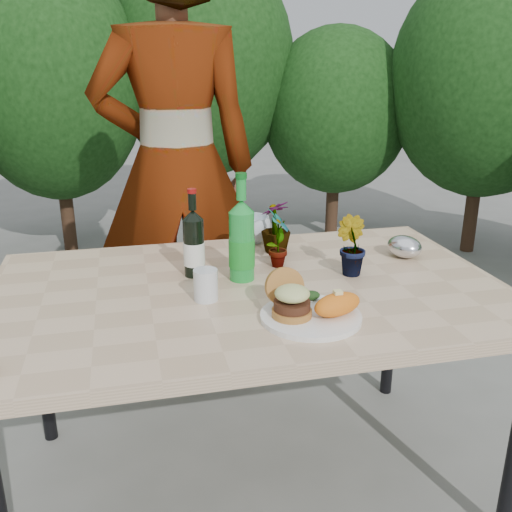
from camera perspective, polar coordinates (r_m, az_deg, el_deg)
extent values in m
plane|color=slate|center=(2.19, -0.51, -21.50)|extent=(80.00, 80.00, 0.00)
cube|color=#CBAB87|center=(1.80, -0.58, -3.68)|extent=(1.60, 1.00, 0.04)
cylinder|color=black|center=(2.33, -20.75, -9.56)|extent=(0.05, 0.05, 0.71)
cylinder|color=black|center=(2.55, 13.39, -6.26)|extent=(0.05, 0.05, 0.71)
cylinder|color=#382316|center=(4.60, -18.22, 3.01)|extent=(0.10, 0.10, 0.42)
ellipsoid|color=#1F4D19|center=(4.44, -19.70, 16.20)|extent=(1.29, 1.29, 1.70)
cylinder|color=#382316|center=(4.81, -4.94, 5.11)|extent=(0.10, 0.10, 0.50)
ellipsoid|color=#1F4D19|center=(4.66, -5.36, 18.71)|extent=(1.41, 1.41, 1.76)
cylinder|color=#382316|center=(4.79, 7.57, 4.20)|extent=(0.10, 0.10, 0.38)
ellipsoid|color=#1F4D19|center=(4.64, 8.04, 14.15)|extent=(1.15, 1.15, 1.28)
cylinder|color=#382316|center=(4.67, 20.61, 3.10)|extent=(0.10, 0.10, 0.44)
ellipsoid|color=#1F4D19|center=(4.52, 22.25, 16.10)|extent=(1.39, 1.39, 1.68)
cylinder|color=white|center=(1.58, 5.50, -6.05)|extent=(0.28, 0.28, 0.01)
cylinder|color=#B7722D|center=(1.56, 3.60, -5.69)|extent=(0.11, 0.11, 0.02)
cylinder|color=#472314|center=(1.55, 3.61, -4.93)|extent=(0.10, 0.10, 0.02)
ellipsoid|color=beige|center=(1.54, 3.64, -3.76)|extent=(0.10, 0.10, 0.04)
cylinder|color=#B7722D|center=(1.61, 2.87, -3.09)|extent=(0.11, 0.06, 0.11)
ellipsoid|color=orange|center=(1.57, 8.13, -4.81)|extent=(0.17, 0.12, 0.06)
ellipsoid|color=olive|center=(1.65, 4.53, -4.14)|extent=(0.04, 0.04, 0.02)
ellipsoid|color=#193814|center=(1.67, 5.47, -3.94)|extent=(0.06, 0.04, 0.03)
cylinder|color=black|center=(1.86, -6.22, 0.82)|extent=(0.07, 0.07, 0.19)
cylinder|color=white|center=(1.87, -6.20, 0.26)|extent=(0.07, 0.07, 0.08)
cone|color=black|center=(1.83, -6.35, 4.12)|extent=(0.07, 0.07, 0.03)
cylinder|color=black|center=(1.82, -6.40, 5.44)|extent=(0.03, 0.03, 0.05)
cylinder|color=maroon|center=(1.81, -6.44, 6.48)|extent=(0.03, 0.03, 0.01)
cylinder|color=#1A9032|center=(1.82, -1.44, 0.99)|extent=(0.08, 0.08, 0.22)
cylinder|color=#198C26|center=(1.82, -1.43, 0.32)|extent=(0.08, 0.08, 0.09)
cone|color=#1A9032|center=(1.78, -1.48, 5.02)|extent=(0.08, 0.08, 0.04)
cylinder|color=#1A9032|center=(1.77, -1.49, 6.70)|extent=(0.03, 0.03, 0.07)
cylinder|color=#0C5919|center=(1.76, -1.50, 8.03)|extent=(0.04, 0.04, 0.02)
cylinder|color=silver|center=(1.69, -5.05, -2.90)|extent=(0.07, 0.07, 0.09)
imported|color=#1D551D|center=(1.93, 2.24, 1.80)|extent=(0.11, 0.13, 0.21)
imported|color=#2B551D|center=(1.89, 9.44, 1.01)|extent=(0.12, 0.13, 0.19)
imported|color=#2E5F20|center=(2.08, 2.00, 2.96)|extent=(0.15, 0.15, 0.19)
imported|color=silver|center=(2.20, -0.26, 2.70)|extent=(0.13, 0.13, 0.10)
ellipsoid|color=silver|center=(2.11, 14.62, 0.92)|extent=(0.15, 0.16, 0.08)
imported|color=#9A634D|center=(2.52, -7.98, 8.68)|extent=(0.73, 0.50, 1.95)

